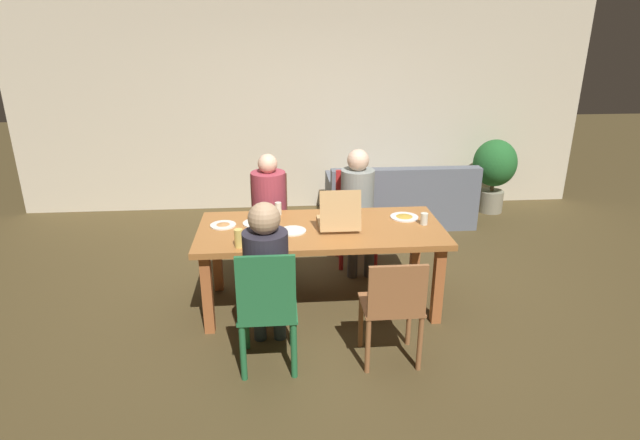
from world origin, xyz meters
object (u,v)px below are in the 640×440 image
Objects in this scene: chair_3 at (393,306)px; couch at (399,201)px; chair_1 at (267,309)px; plate_2 at (404,217)px; chair_0 at (270,216)px; person_1 at (266,270)px; drinking_glass_1 at (424,219)px; plate_1 at (293,231)px; potted_plant at (494,168)px; person_2 at (358,200)px; dining_table at (321,236)px; drinking_glass_2 at (239,238)px; drinking_glass_0 at (278,209)px; plate_0 at (223,225)px; pizza_box_0 at (338,220)px; chair_2 at (356,215)px; plate_3 at (256,223)px; person_0 at (269,205)px.

couch is at bearing 76.30° from chair_3.
chair_1 is 3.85× the size of plate_2.
couch is (1.62, 1.13, -0.26)m from chair_0.
person_1 reaches higher than drinking_glass_1.
potted_plant reaches higher than plate_1.
person_2 reaches higher than chair_0.
plate_2 is at bearing 13.16° from dining_table.
potted_plant is (3.18, 2.69, -0.22)m from drinking_glass_2.
drinking_glass_0 is (-0.81, -0.46, 0.09)m from person_2.
dining_table is 1.66× the size of person_1.
plate_0 is (-0.84, 0.11, 0.09)m from dining_table.
pizza_box_0 is 0.75m from drinking_glass_1.
chair_1 reaches higher than drinking_glass_0.
person_1 is at bearing -61.62° from drinking_glass_2.
person_1 is (-0.46, -0.77, 0.08)m from dining_table.
couch is (0.39, 1.85, -0.48)m from plate_2.
drinking_glass_1 is at bearing 3.60° from plate_1.
potted_plant reaches higher than plate_0.
person_2 is (-0.00, -0.14, 0.22)m from chair_2.
pizza_box_0 is 0.72m from plate_3.
drinking_glass_1 is at bearing -33.58° from chair_0.
chair_0 is 0.98× the size of potted_plant.
potted_plant is (2.35, 2.30, -0.20)m from pizza_box_0.
chair_1 reaches higher than couch.
plate_2 is at bearing 125.56° from drinking_glass_1.
plate_1 is at bearing -164.92° from pizza_box_0.
person_2 is (0.90, -0.09, 0.19)m from chair_0.
dining_table is 9.18× the size of plate_1.
person_1 is 8.51× the size of drinking_glass_2.
plate_0 is at bearing -116.16° from chair_0.
plate_3 is (-0.71, 0.10, -0.04)m from pizza_box_0.
person_1 is at bearing -142.20° from plate_2.
person_1 is at bearing -133.66° from potted_plant.
chair_0 is 0.91m from plate_0.
plate_0 and plate_3 have the same top height.
chair_2 is (0.90, 1.88, -0.01)m from chair_1.
person_0 is 1.25× the size of chair_1.
dining_table is 2.18× the size of chair_2.
plate_1 is (0.60, -0.18, -0.00)m from plate_0.
person_2 is at bearing 117.32° from plate_2.
person_1 is 3.27m from couch.
plate_1 is at bearing -163.11° from dining_table.
dining_table is at bearing 179.84° from drinking_glass_1.
couch is at bearing 56.09° from plate_1.
chair_1 is at bearing -145.97° from drinking_glass_1.
person_1 reaches higher than plate_2.
potted_plant is (1.60, 2.33, -0.20)m from drinking_glass_1.
chair_1 is at bearing -90.00° from person_1.
person_0 reaches higher than plate_0.
person_0 is 1.23× the size of potted_plant.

